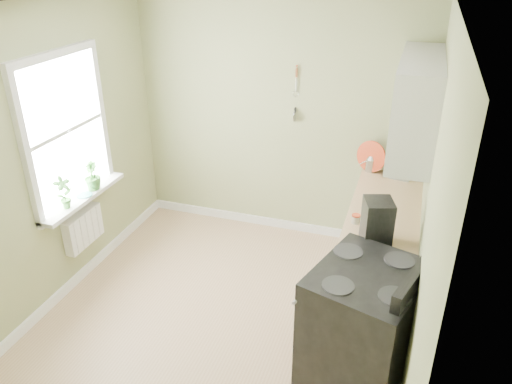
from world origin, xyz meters
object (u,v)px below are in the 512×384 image
(stand_mixer, at_px, (404,159))
(coffee_maker, at_px, (377,223))
(kettle, at_px, (370,164))
(stove, at_px, (363,328))

(stand_mixer, bearing_deg, coffee_maker, -95.32)
(kettle, bearing_deg, stove, -83.49)
(stand_mixer, relative_size, kettle, 2.34)
(kettle, bearing_deg, stand_mixer, 3.45)
(stand_mixer, relative_size, coffee_maker, 1.06)
(stove, xyz_separation_m, kettle, (-0.23, 2.00, 0.48))
(stove, xyz_separation_m, coffee_maker, (-0.03, 0.58, 0.57))
(stand_mixer, xyz_separation_m, coffee_maker, (-0.13, -1.44, 0.01))
(stand_mixer, bearing_deg, kettle, -176.55)
(stand_mixer, bearing_deg, stove, -93.08)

